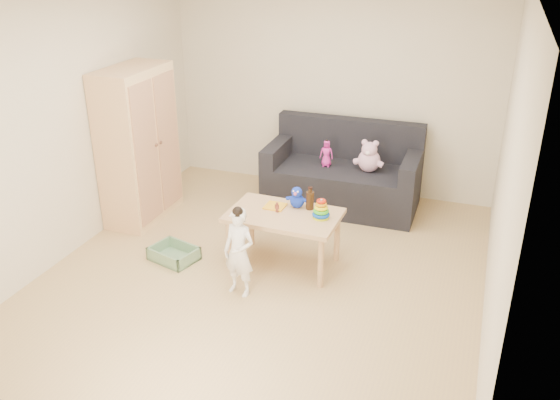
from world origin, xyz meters
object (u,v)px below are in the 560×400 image
at_px(wardrobe, 138,145).
at_px(sofa, 342,186).
at_px(toddler, 239,253).
at_px(play_table, 284,239).

distance_m(wardrobe, sofa, 2.38).
xyz_separation_m(wardrobe, toddler, (1.67, -1.11, -0.45)).
bearing_deg(wardrobe, toddler, -33.62).
height_order(wardrobe, toddler, wardrobe).
xyz_separation_m(wardrobe, play_table, (1.87, -0.50, -0.58)).
bearing_deg(sofa, wardrobe, -153.90).
xyz_separation_m(wardrobe, sofa, (2.05, 1.03, -0.61)).
distance_m(wardrobe, play_table, 2.02).
xyz_separation_m(sofa, play_table, (-0.19, -1.53, 0.03)).
bearing_deg(wardrobe, sofa, 26.60).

